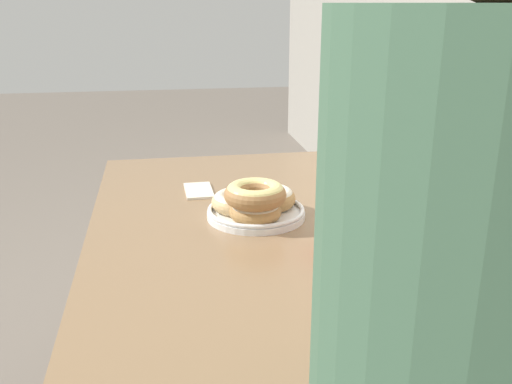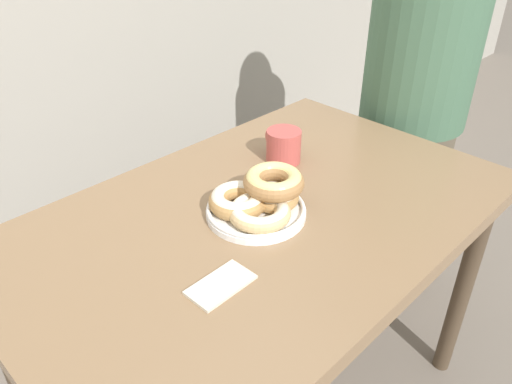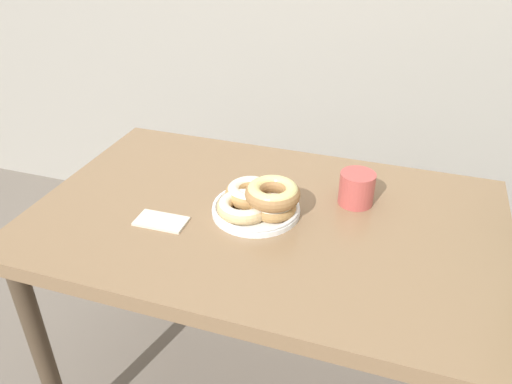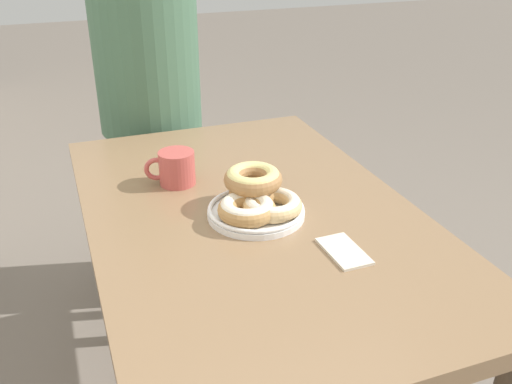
# 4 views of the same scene
# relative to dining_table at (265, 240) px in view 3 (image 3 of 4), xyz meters

# --- Properties ---
(dining_table) EXTENTS (1.16, 0.73, 0.71)m
(dining_table) POSITION_rel_dining_table_xyz_m (0.00, 0.00, 0.00)
(dining_table) COLOR #846647
(dining_table) RESTS_ON ground_plane
(donut_plate) EXTENTS (0.23, 0.23, 0.09)m
(donut_plate) POSITION_rel_dining_table_xyz_m (-0.02, -0.00, 0.12)
(donut_plate) COLOR white
(donut_plate) RESTS_ON dining_table
(coffee_mug) EXTENTS (0.09, 0.12, 0.09)m
(coffee_mug) POSITION_rel_dining_table_xyz_m (0.20, 0.13, 0.12)
(coffee_mug) COLOR #B74C47
(coffee_mug) RESTS_ON dining_table
(napkin) EXTENTS (0.13, 0.07, 0.01)m
(napkin) POSITION_rel_dining_table_xyz_m (-0.23, -0.11, 0.08)
(napkin) COLOR beige
(napkin) RESTS_ON dining_table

